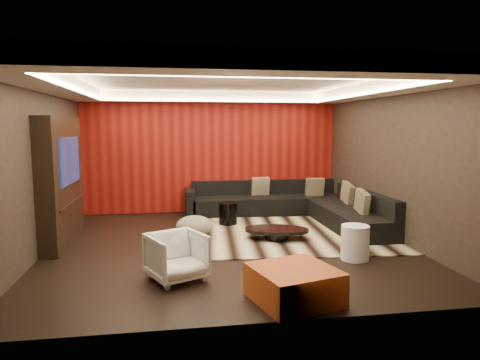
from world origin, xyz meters
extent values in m
cube|color=black|center=(0.00, 0.00, -0.01)|extent=(6.00, 6.00, 0.02)
cube|color=silver|center=(0.00, 0.00, 2.81)|extent=(6.00, 6.00, 0.02)
cube|color=black|center=(0.00, 3.01, 1.40)|extent=(6.00, 0.02, 2.80)
cube|color=black|center=(-3.01, 0.00, 1.40)|extent=(0.02, 6.00, 2.80)
cube|color=black|center=(3.01, 0.00, 1.40)|extent=(0.02, 6.00, 2.80)
cube|color=#6B0C0A|center=(0.00, 2.97, 1.40)|extent=(5.98, 0.05, 2.78)
cube|color=silver|center=(0.00, 2.70, 2.69)|extent=(6.00, 0.60, 0.22)
cube|color=silver|center=(0.00, -2.70, 2.69)|extent=(6.00, 0.60, 0.22)
cube|color=silver|center=(-2.70, 0.00, 2.69)|extent=(0.60, 4.80, 0.22)
cube|color=silver|center=(2.70, 0.00, 2.69)|extent=(0.60, 4.80, 0.22)
cube|color=#FFD899|center=(0.00, 2.36, 2.60)|extent=(4.80, 0.08, 0.04)
cube|color=#FFD899|center=(0.00, -2.36, 2.60)|extent=(4.80, 0.08, 0.04)
cube|color=#FFD899|center=(-2.36, 0.00, 2.60)|extent=(0.08, 4.80, 0.04)
cube|color=#FFD899|center=(2.36, 0.00, 2.60)|extent=(0.08, 4.80, 0.04)
cube|color=black|center=(-2.85, 0.60, 1.10)|extent=(0.30, 2.00, 2.20)
cube|color=black|center=(-2.69, 0.60, 1.45)|extent=(0.04, 1.30, 0.80)
cube|color=black|center=(-2.69, 0.60, 0.70)|extent=(0.04, 1.60, 0.04)
cube|color=beige|center=(1.20, 0.52, 0.01)|extent=(4.23, 3.31, 0.02)
cylinder|color=black|center=(0.90, 0.18, 0.12)|extent=(1.41, 1.41, 0.19)
cylinder|color=black|center=(0.19, 1.49, 0.24)|extent=(0.49, 0.49, 0.45)
ellipsoid|color=beige|center=(-0.55, 0.61, 0.21)|extent=(0.88, 0.88, 0.38)
cylinder|color=white|center=(1.82, -1.12, 0.27)|extent=(0.45, 0.45, 0.53)
cube|color=#A34C15|center=(0.45, -2.50, 0.20)|extent=(1.10, 1.10, 0.40)
imported|color=silver|center=(-0.89, -1.58, 0.32)|extent=(0.91, 0.92, 0.64)
cube|color=black|center=(1.25, 2.55, 0.20)|extent=(3.50, 0.90, 0.40)
cube|color=black|center=(1.25, 2.90, 0.57)|extent=(3.50, 0.20, 0.35)
cube|color=black|center=(2.55, 0.80, 0.20)|extent=(0.90, 2.60, 0.40)
cube|color=black|center=(2.90, 0.80, 0.57)|extent=(0.20, 2.60, 0.35)
cube|color=black|center=(-0.55, 2.55, 0.30)|extent=(0.20, 0.90, 0.60)
cube|color=beige|center=(2.37, 2.40, 0.62)|extent=(0.42, 0.20, 0.44)
cube|color=beige|center=(2.74, 1.38, 0.62)|extent=(0.12, 0.50, 0.50)
cube|color=beige|center=(2.59, 0.33, 0.62)|extent=(0.12, 0.50, 0.50)
cube|color=beige|center=(1.13, 2.73, 0.62)|extent=(0.42, 0.20, 0.44)
camera|label=1|loc=(-0.92, -7.15, 2.04)|focal=32.00mm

